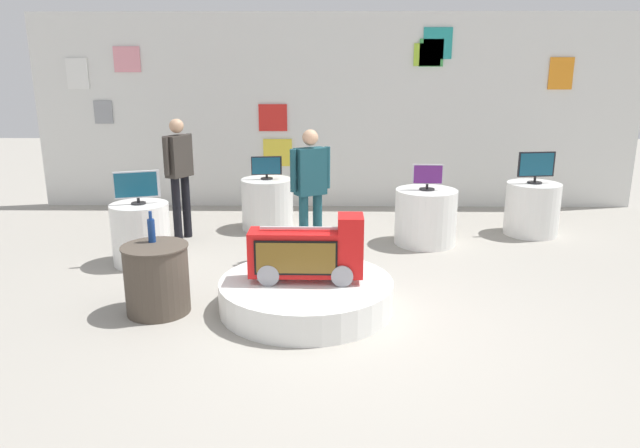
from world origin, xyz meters
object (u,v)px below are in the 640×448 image
display_pedestal_far_right (141,234)px  side_table_round (157,278)px  display_pedestal_right_rear (532,209)px  bottle_on_side_table (151,230)px  display_pedestal_center_rear (426,217)px  tv_on_center_rear (428,177)px  shopper_browsing_near_truck (310,185)px  tv_on_right_rear (536,166)px  main_display_pedestal (306,294)px  shopper_browsing_rear (179,169)px  tv_on_left_rear (266,167)px  display_pedestal_left_rear (267,204)px  tv_on_far_right (137,186)px  novelty_firetruck_tv (308,254)px

display_pedestal_far_right → side_table_round: display_pedestal_far_right is taller
display_pedestal_right_rear → bottle_on_side_table: bottle_on_side_table is taller
display_pedestal_center_rear → side_table_round: size_ratio=1.21×
tv_on_center_rear → shopper_browsing_near_truck: shopper_browsing_near_truck is taller
tv_on_right_rear → bottle_on_side_table: tv_on_right_rear is taller
main_display_pedestal → shopper_browsing_rear: size_ratio=1.04×
tv_on_right_rear → display_pedestal_far_right: size_ratio=0.71×
display_pedestal_right_rear → tv_on_right_rear: bearing=-97.6°
display_pedestal_center_rear → tv_on_right_rear: 1.85m
tv_on_left_rear → shopper_browsing_near_truck: size_ratio=0.27×
tv_on_left_rear → display_pedestal_right_rear: (3.97, -0.25, -0.57)m
tv_on_left_rear → bottle_on_side_table: 3.18m
main_display_pedestal → display_pedestal_far_right: size_ratio=2.32×
tv_on_center_rear → tv_on_right_rear: tv_on_right_rear is taller
tv_on_center_rear → shopper_browsing_rear: size_ratio=0.24×
display_pedestal_center_rear → tv_on_right_rear: size_ratio=1.57×
display_pedestal_left_rear → tv_on_center_rear: size_ratio=1.87×
tv_on_left_rear → main_display_pedestal: bearing=-77.0°
tv_on_center_rear → display_pedestal_far_right: (-3.74, -0.91, -0.58)m
tv_on_far_right → bottle_on_side_table: tv_on_far_right is taller
main_display_pedestal → shopper_browsing_near_truck: shopper_browsing_near_truck is taller
display_pedestal_right_rear → display_pedestal_far_right: size_ratio=1.01×
tv_on_center_rear → shopper_browsing_near_truck: bearing=-156.0°
tv_on_center_rear → bottle_on_side_table: 3.92m
display_pedestal_center_rear → display_pedestal_far_right: size_ratio=1.11×
display_pedestal_left_rear → shopper_browsing_rear: (-1.18, -0.57, 0.63)m
display_pedestal_far_right → bottle_on_side_table: 1.58m
display_pedestal_far_right → main_display_pedestal: bearing=-33.4°
main_display_pedestal → tv_on_left_rear: bearing=103.0°
tv_on_center_rear → display_pedestal_right_rear: bearing=16.8°
tv_on_right_rear → shopper_browsing_rear: (-5.15, -0.30, -0.01)m
novelty_firetruck_tv → shopper_browsing_rear: bearing=127.2°
display_pedestal_left_rear → display_pedestal_far_right: bearing=-130.7°
side_table_round → shopper_browsing_rear: size_ratio=0.41×
display_pedestal_center_rear → display_pedestal_far_right: bearing=-166.3°
tv_on_right_rear → tv_on_far_right: (-5.40, -1.41, -0.03)m
tv_on_right_rear → shopper_browsing_near_truck: 3.47m
main_display_pedestal → shopper_browsing_rear: bearing=127.0°
display_pedestal_right_rear → tv_on_center_rear: bearing=-163.2°
side_table_round → bottle_on_side_table: (-0.06, 0.12, 0.48)m
main_display_pedestal → side_table_round: 1.53m
display_pedestal_right_rear → display_pedestal_center_rear: bearing=-163.4°
tv_on_center_rear → tv_on_left_rear: bearing=161.9°
shopper_browsing_near_truck → shopper_browsing_rear: shopper_browsing_rear is taller
display_pedestal_center_rear → tv_on_center_rear: (0.00, -0.00, 0.58)m
main_display_pedestal → tv_on_left_rear: tv_on_left_rear is taller
main_display_pedestal → tv_on_far_right: bearing=146.7°
display_pedestal_center_rear → tv_on_far_right: (-3.74, -0.91, 0.62)m
tv_on_left_rear → tv_on_far_right: bearing=-130.7°
side_table_round → shopper_browsing_near_truck: 2.37m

